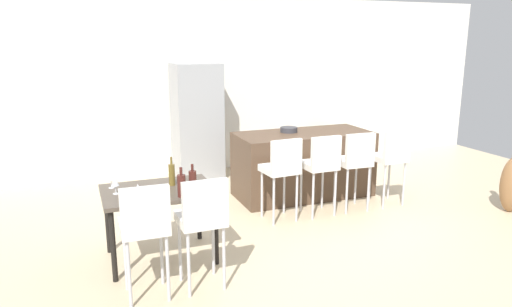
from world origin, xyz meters
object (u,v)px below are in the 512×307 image
wine_bottle_right (172,174)px  wine_glass_far (111,176)px  bar_chair_middle (321,162)px  refrigerator (197,121)px  dining_table (159,197)px  potted_plant (332,142)px  wine_bottle_middle (193,180)px  wine_glass_left (138,189)px  fruit_bowl (289,130)px  dining_chair_far (202,216)px  wine_bottle_near (181,185)px  kitchen_island (303,164)px  bar_chair_far (391,155)px  bar_chair_right (355,159)px  wine_glass_end (115,182)px  dining_chair_near (145,223)px  bar_chair_left (282,166)px  floor_vase (512,184)px

wine_bottle_right → wine_glass_far: 0.60m
bar_chair_middle → refrigerator: 2.51m
dining_table → potted_plant: (3.60, 2.77, -0.26)m
wine_bottle_middle → wine_glass_left: wine_bottle_middle is taller
bar_chair_middle → fruit_bowl: 0.97m
dining_chair_far → wine_bottle_near: dining_chair_far is taller
kitchen_island → bar_chair_far: bar_chair_far is taller
bar_chair_right → wine_glass_left: 2.97m
bar_chair_right → wine_glass_end: size_ratio=6.03×
dining_chair_near → wine_glass_far: size_ratio=6.03×
bar_chair_right → bar_chair_left: bearing=180.0°
bar_chair_middle → wine_glass_far: size_ratio=6.03×
dining_chair_near → wine_glass_far: dining_chair_near is taller
refrigerator → floor_vase: size_ratio=1.96×
floor_vase → potted_plant: size_ratio=1.40×
bar_chair_right → refrigerator: bearing=123.4°
kitchen_island → dining_chair_near: 3.28m
dining_table → wine_glass_left: bearing=-127.3°
dining_chair_far → floor_vase: size_ratio=1.12×
dining_chair_far → wine_bottle_right: dining_chair_far is taller
wine_glass_end → refrigerator: 3.16m
dining_table → wine_glass_far: 0.53m
dining_chair_far → wine_glass_end: size_ratio=6.03×
dining_chair_near → bar_chair_far: bearing=20.2°
bar_chair_far → floor_vase: bar_chair_far is taller
dining_table → wine_bottle_near: 0.40m
wine_bottle_near → dining_chair_near: bearing=-132.6°
potted_plant → bar_chair_right: bearing=-113.5°
refrigerator → bar_chair_right: bearing=-56.6°
dining_table → fruit_bowl: (2.10, 1.43, 0.30)m
bar_chair_far → wine_glass_left: 3.51m
dining_table → dining_chair_near: dining_chair_near is taller
potted_plant → wine_bottle_right: bearing=-142.1°
wine_glass_end → fruit_bowl: bearing=29.6°
kitchen_island → floor_vase: (2.22, -1.60, -0.08)m
wine_glass_end → kitchen_island: bearing=25.9°
bar_chair_middle → potted_plant: bar_chair_middle is taller
dining_table → wine_glass_far: (-0.43, 0.22, 0.21)m
wine_bottle_middle → wine_glass_far: 0.84m
bar_chair_left → refrigerator: 2.34m
dining_table → dining_chair_near: bearing=-108.2°
bar_chair_far → floor_vase: 1.57m
dining_chair_far → wine_bottle_near: size_ratio=3.64×
bar_chair_middle → wine_glass_far: bar_chair_middle is taller
wine_glass_left → refrigerator: bearing=66.5°
bar_chair_far → fruit_bowl: (-1.08, 0.93, 0.26)m
bar_chair_right → wine_glass_end: bearing=-170.8°
kitchen_island → refrigerator: (-1.17, 1.47, 0.46)m
wine_bottle_right → refrigerator: (0.95, 2.69, 0.06)m
bar_chair_left → dining_table: 1.66m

